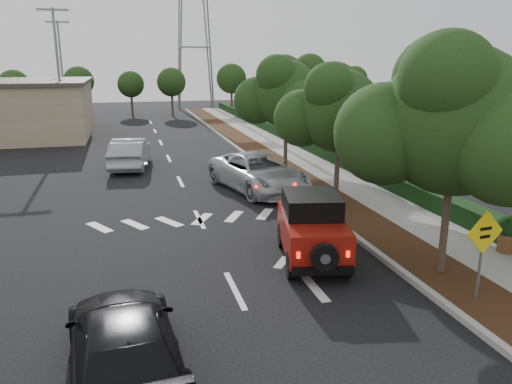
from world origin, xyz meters
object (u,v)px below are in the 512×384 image
object	(u,v)px
red_jeep	(311,226)
black_suv_oncoming	(124,343)
speed_hump_sign	(483,244)
silver_suv_ahead	(258,173)

from	to	relation	value
red_jeep	black_suv_oncoming	size ratio (longest dim) A/B	0.81
red_jeep	speed_hump_sign	bearing A→B (deg)	-41.32
red_jeep	silver_suv_ahead	size ratio (longest dim) A/B	0.68
black_suv_oncoming	silver_suv_ahead	bearing A→B (deg)	-119.19
silver_suv_ahead	black_suv_oncoming	distance (m)	13.82
red_jeep	silver_suv_ahead	world-z (taller)	red_jeep
silver_suv_ahead	speed_hump_sign	world-z (taller)	speed_hump_sign
black_suv_oncoming	speed_hump_sign	distance (m)	8.20
red_jeep	speed_hump_sign	distance (m)	4.68
black_suv_oncoming	speed_hump_sign	xyz separation A→B (m)	(8.12, 0.76, 0.84)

